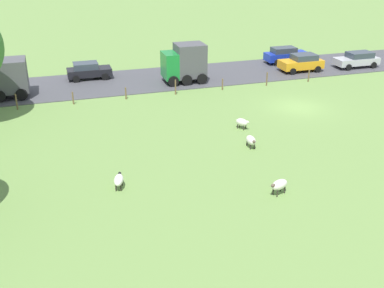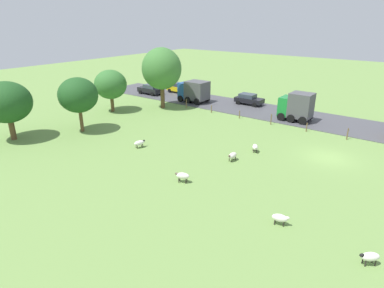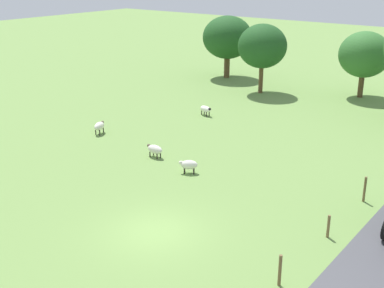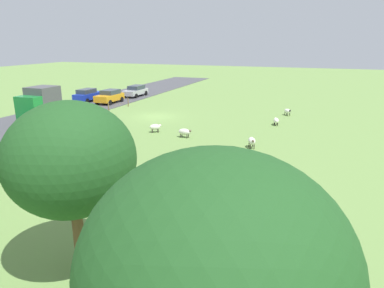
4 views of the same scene
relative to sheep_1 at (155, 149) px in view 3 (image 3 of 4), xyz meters
name	(u,v)px [view 3 (image 3 of 4)]	position (x,y,z in m)	size (l,w,h in m)	color
ground_plane	(155,232)	(5.89, -6.67, -0.49)	(160.00, 160.00, 0.00)	#6B8E47
sheep_1	(155,149)	(0.00, 0.00, 0.00)	(1.19, 0.58, 0.76)	silver
sheep_2	(99,126)	(-5.85, 1.00, 0.06)	(0.86, 1.20, 0.82)	silver
sheep_4	(206,109)	(-2.74, 8.88, 0.00)	(1.23, 0.75, 0.74)	white
sheep_5	(189,165)	(3.07, -0.68, 0.00)	(1.06, 0.94, 0.75)	silver
tree_0	(228,38)	(-9.00, 21.11, 3.47)	(4.89, 4.89, 6.07)	brown
tree_1	(364,55)	(4.52, 21.43, 3.16)	(4.26, 4.26, 5.58)	brown
tree_2	(262,46)	(-3.07, 17.61, 3.61)	(4.23, 4.23, 6.01)	brown
fence_post_1	(280,270)	(11.93, -6.83, 0.13)	(0.12, 0.12, 1.24)	brown
fence_post_2	(328,226)	(11.93, -2.57, 0.02)	(0.12, 0.12, 1.02)	brown
fence_post_3	(365,189)	(11.93, 1.69, 0.15)	(0.12, 0.12, 1.29)	brown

